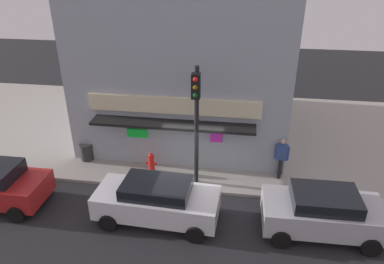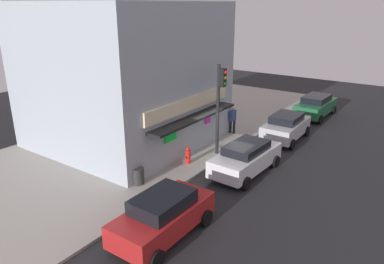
# 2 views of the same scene
# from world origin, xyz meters

# --- Properties ---
(ground_plane) EXTENTS (51.04, 51.04, 0.00)m
(ground_plane) POSITION_xyz_m (0.00, 0.00, 0.00)
(ground_plane) COLOR #232326
(sidewalk) EXTENTS (34.03, 11.11, 0.13)m
(sidewalk) POSITION_xyz_m (0.00, 5.56, 0.07)
(sidewalk) COLOR #A39E93
(sidewalk) RESTS_ON ground_plane
(corner_building) EXTENTS (9.55, 9.91, 8.09)m
(corner_building) POSITION_xyz_m (-0.91, 6.24, 4.17)
(corner_building) COLOR #9EA8B2
(corner_building) RESTS_ON sidewalk
(traffic_light) EXTENTS (0.32, 0.58, 4.99)m
(traffic_light) POSITION_xyz_m (0.20, 0.48, 3.34)
(traffic_light) COLOR black
(traffic_light) RESTS_ON sidewalk
(fire_hydrant) EXTENTS (0.51, 0.27, 0.91)m
(fire_hydrant) POSITION_xyz_m (-1.84, 1.12, 0.57)
(fire_hydrant) COLOR red
(fire_hydrant) RESTS_ON sidewalk
(trash_can) EXTENTS (0.60, 0.60, 0.79)m
(trash_can) POSITION_xyz_m (-5.04, 1.70, 0.53)
(trash_can) COLOR #2D2D2D
(trash_can) RESTS_ON sidewalk
(pedestrian) EXTENTS (0.61, 0.47, 1.79)m
(pedestrian) POSITION_xyz_m (3.67, 1.53, 1.13)
(pedestrian) COLOR black
(pedestrian) RESTS_ON sidewalk
(parked_car_red) EXTENTS (4.19, 2.04, 1.69)m
(parked_car_red) POSITION_xyz_m (-7.37, -1.74, 0.87)
(parked_car_red) COLOR #AD1E1E
(parked_car_red) RESTS_ON ground_plane
(parked_car_white) EXTENTS (4.48, 2.19, 1.59)m
(parked_car_white) POSITION_xyz_m (-0.89, -1.77, 0.84)
(parked_car_white) COLOR silver
(parked_car_white) RESTS_ON ground_plane
(parked_car_green) EXTENTS (4.53, 2.21, 1.62)m
(parked_car_green) POSITION_xyz_m (10.83, -1.60, 0.85)
(parked_car_green) COLOR #1E6038
(parked_car_green) RESTS_ON ground_plane
(parked_car_silver) EXTENTS (4.06, 2.14, 1.64)m
(parked_car_silver) POSITION_xyz_m (4.84, -1.61, 0.86)
(parked_car_silver) COLOR #B7B7BC
(parked_car_silver) RESTS_ON ground_plane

